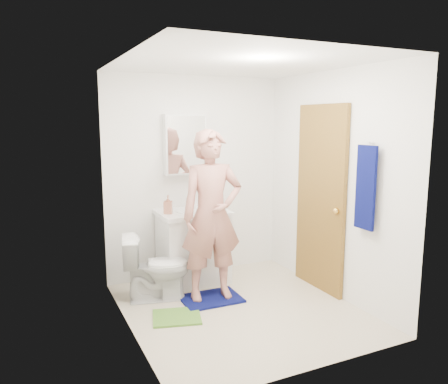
% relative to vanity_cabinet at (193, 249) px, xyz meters
% --- Properties ---
extents(floor, '(2.20, 2.40, 0.02)m').
position_rel_vanity_cabinet_xyz_m(floor, '(0.15, -0.91, -0.41)').
color(floor, beige).
rests_on(floor, ground).
extents(ceiling, '(2.20, 2.40, 0.02)m').
position_rel_vanity_cabinet_xyz_m(ceiling, '(0.15, -0.91, 2.01)').
color(ceiling, white).
rests_on(ceiling, ground).
extents(wall_back, '(2.20, 0.02, 2.40)m').
position_rel_vanity_cabinet_xyz_m(wall_back, '(0.15, 0.30, 0.80)').
color(wall_back, white).
rests_on(wall_back, ground).
extents(wall_front, '(2.20, 0.02, 2.40)m').
position_rel_vanity_cabinet_xyz_m(wall_front, '(0.15, -2.12, 0.80)').
color(wall_front, white).
rests_on(wall_front, ground).
extents(wall_left, '(0.02, 2.40, 2.40)m').
position_rel_vanity_cabinet_xyz_m(wall_left, '(-0.96, -0.91, 0.80)').
color(wall_left, white).
rests_on(wall_left, ground).
extents(wall_right, '(0.02, 2.40, 2.40)m').
position_rel_vanity_cabinet_xyz_m(wall_right, '(1.26, -0.91, 0.80)').
color(wall_right, white).
rests_on(wall_right, ground).
extents(vanity_cabinet, '(0.75, 0.55, 0.80)m').
position_rel_vanity_cabinet_xyz_m(vanity_cabinet, '(0.00, 0.00, 0.00)').
color(vanity_cabinet, white).
rests_on(vanity_cabinet, floor).
extents(countertop, '(0.79, 0.59, 0.05)m').
position_rel_vanity_cabinet_xyz_m(countertop, '(0.00, 0.00, 0.43)').
color(countertop, white).
rests_on(countertop, vanity_cabinet).
extents(sink_basin, '(0.40, 0.40, 0.03)m').
position_rel_vanity_cabinet_xyz_m(sink_basin, '(0.00, 0.00, 0.44)').
color(sink_basin, white).
rests_on(sink_basin, countertop).
extents(faucet, '(0.03, 0.03, 0.12)m').
position_rel_vanity_cabinet_xyz_m(faucet, '(0.00, 0.18, 0.51)').
color(faucet, silver).
rests_on(faucet, countertop).
extents(medicine_cabinet, '(0.50, 0.12, 0.70)m').
position_rel_vanity_cabinet_xyz_m(medicine_cabinet, '(0.00, 0.22, 1.20)').
color(medicine_cabinet, white).
rests_on(medicine_cabinet, wall_back).
extents(mirror_panel, '(0.46, 0.01, 0.66)m').
position_rel_vanity_cabinet_xyz_m(mirror_panel, '(0.00, 0.16, 1.20)').
color(mirror_panel, white).
rests_on(mirror_panel, wall_back).
extents(door, '(0.05, 0.80, 2.05)m').
position_rel_vanity_cabinet_xyz_m(door, '(1.22, -0.76, 0.62)').
color(door, olive).
rests_on(door, ground).
extents(door_knob, '(0.07, 0.07, 0.07)m').
position_rel_vanity_cabinet_xyz_m(door_knob, '(1.18, -1.08, 0.55)').
color(door_knob, gold).
rests_on(door_knob, door).
extents(towel, '(0.03, 0.24, 0.80)m').
position_rel_vanity_cabinet_xyz_m(towel, '(1.18, -1.48, 0.85)').
color(towel, '#080E51').
rests_on(towel, wall_right).
extents(towel_hook, '(0.06, 0.02, 0.02)m').
position_rel_vanity_cabinet_xyz_m(towel_hook, '(1.22, -1.48, 1.27)').
color(towel_hook, silver).
rests_on(towel_hook, wall_right).
extents(toilet, '(0.76, 0.54, 0.70)m').
position_rel_vanity_cabinet_xyz_m(toilet, '(-0.53, -0.31, -0.05)').
color(toilet, white).
rests_on(toilet, floor).
extents(bath_mat, '(0.63, 0.46, 0.02)m').
position_rel_vanity_cabinet_xyz_m(bath_mat, '(-0.02, -0.58, -0.39)').
color(bath_mat, '#080E51').
rests_on(bath_mat, floor).
extents(green_rug, '(0.54, 0.49, 0.02)m').
position_rel_vanity_cabinet_xyz_m(green_rug, '(-0.50, -0.83, -0.39)').
color(green_rug, '#5A9531').
rests_on(green_rug, floor).
extents(soap_dispenser, '(0.12, 0.12, 0.21)m').
position_rel_vanity_cabinet_xyz_m(soap_dispenser, '(-0.30, -0.02, 0.55)').
color(soap_dispenser, '#BA7257').
rests_on(soap_dispenser, countertop).
extents(toothbrush_cup, '(0.15, 0.15, 0.10)m').
position_rel_vanity_cabinet_xyz_m(toothbrush_cup, '(0.29, 0.11, 0.50)').
color(toothbrush_cup, '#84408D').
rests_on(toothbrush_cup, countertop).
extents(man, '(0.69, 0.49, 1.77)m').
position_rel_vanity_cabinet_xyz_m(man, '(-0.00, -0.55, 0.51)').
color(man, '#B37365').
rests_on(man, bath_mat).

